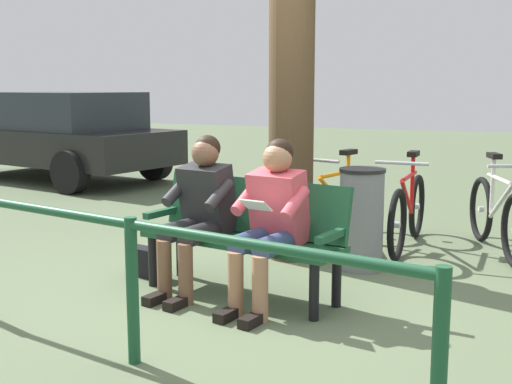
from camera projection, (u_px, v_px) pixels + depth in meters
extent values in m
plane|color=#566647|center=(247.00, 305.00, 4.78)|extent=(40.00, 40.00, 0.00)
cube|color=#194C2D|center=(240.00, 241.00, 4.93)|extent=(1.65, 0.70, 0.05)
cube|color=#194C2D|center=(254.00, 206.00, 5.05)|extent=(1.60, 0.40, 0.42)
cube|color=#194C2D|center=(332.00, 235.00, 4.50)|extent=(0.12, 0.40, 0.05)
cube|color=#194C2D|center=(162.00, 213.00, 5.32)|extent=(0.12, 0.40, 0.05)
cylinder|color=black|center=(314.00, 292.00, 4.43)|extent=(0.07, 0.07, 0.40)
cylinder|color=black|center=(153.00, 261.00, 5.21)|extent=(0.07, 0.07, 0.40)
cylinder|color=black|center=(337.00, 280.00, 4.72)|extent=(0.07, 0.07, 0.40)
cylinder|color=black|center=(180.00, 252.00, 5.49)|extent=(0.07, 0.07, 0.40)
cube|color=#D84C59|center=(279.00, 207.00, 4.72)|extent=(0.43, 0.37, 0.55)
sphere|color=#A87554|center=(277.00, 158.00, 4.65)|extent=(0.21, 0.21, 0.21)
sphere|color=black|center=(280.00, 153.00, 4.67)|extent=(0.20, 0.20, 0.20)
cylinder|color=#334772|center=(276.00, 244.00, 4.54)|extent=(0.21, 0.42, 0.15)
cylinder|color=#A87554|center=(260.00, 289.00, 4.42)|extent=(0.11, 0.11, 0.45)
cube|color=black|center=(252.00, 320.00, 4.36)|extent=(0.13, 0.23, 0.07)
cylinder|color=#D84C59|center=(295.00, 204.00, 4.51)|extent=(0.14, 0.32, 0.23)
cylinder|color=#334772|center=(252.00, 241.00, 4.65)|extent=(0.21, 0.42, 0.15)
cylinder|color=#A87554|center=(236.00, 284.00, 4.52)|extent=(0.11, 0.11, 0.45)
cube|color=black|center=(227.00, 315.00, 4.47)|extent=(0.13, 0.23, 0.07)
cylinder|color=#D84C59|center=(246.00, 198.00, 4.72)|extent=(0.14, 0.32, 0.23)
cube|color=silver|center=(256.00, 205.00, 4.47)|extent=(0.22, 0.15, 0.09)
cube|color=#262628|center=(207.00, 199.00, 5.07)|extent=(0.43, 0.37, 0.55)
sphere|color=brown|center=(205.00, 153.00, 5.00)|extent=(0.21, 0.21, 0.21)
sphere|color=black|center=(208.00, 148.00, 5.02)|extent=(0.20, 0.20, 0.20)
cylinder|color=#262628|center=(202.00, 233.00, 4.89)|extent=(0.21, 0.42, 0.15)
cylinder|color=brown|center=(186.00, 274.00, 4.76)|extent=(0.11, 0.11, 0.45)
cube|color=black|center=(177.00, 303.00, 4.71)|extent=(0.13, 0.23, 0.07)
cylinder|color=#262628|center=(219.00, 195.00, 4.85)|extent=(0.14, 0.32, 0.23)
cylinder|color=#262628|center=(181.00, 230.00, 4.99)|extent=(0.21, 0.42, 0.15)
cylinder|color=brown|center=(164.00, 270.00, 4.87)|extent=(0.11, 0.11, 0.45)
cube|color=black|center=(156.00, 298.00, 4.82)|extent=(0.13, 0.23, 0.07)
cylinder|color=#262628|center=(177.00, 191.00, 5.07)|extent=(0.14, 0.32, 0.23)
cube|color=black|center=(145.00, 262.00, 5.49)|extent=(0.32, 0.19, 0.24)
cylinder|color=#4C3823|center=(292.00, 86.00, 5.88)|extent=(0.41, 0.41, 3.13)
cylinder|color=slate|center=(361.00, 221.00, 5.66)|extent=(0.37, 0.37, 0.85)
cylinder|color=black|center=(363.00, 170.00, 5.59)|extent=(0.39, 0.39, 0.03)
torus|color=black|center=(481.00, 209.00, 6.72)|extent=(0.29, 0.64, 0.66)
cylinder|color=silver|center=(481.00, 209.00, 6.72)|extent=(0.07, 0.07, 0.06)
cylinder|color=silver|center=(499.00, 179.00, 6.15)|extent=(0.27, 0.60, 0.04)
cylinder|color=silver|center=(501.00, 202.00, 6.11)|extent=(0.25, 0.57, 0.43)
cylinder|color=silver|center=(493.00, 185.00, 6.35)|extent=(0.04, 0.04, 0.55)
cube|color=black|center=(494.00, 156.00, 6.30)|extent=(0.16, 0.24, 0.05)
torus|color=black|center=(397.00, 225.00, 5.95)|extent=(0.06, 0.66, 0.66)
cylinder|color=silver|center=(397.00, 225.00, 5.95)|extent=(0.05, 0.06, 0.06)
torus|color=black|center=(417.00, 206.00, 6.88)|extent=(0.06, 0.66, 0.66)
cylinder|color=silver|center=(417.00, 206.00, 6.88)|extent=(0.05, 0.06, 0.06)
cylinder|color=#B71414|center=(409.00, 176.00, 6.35)|extent=(0.04, 0.63, 0.04)
cylinder|color=#B71414|center=(407.00, 198.00, 6.31)|extent=(0.04, 0.60, 0.43)
cylinder|color=#B71414|center=(412.00, 182.00, 6.53)|extent=(0.04, 0.04, 0.55)
cube|color=black|center=(413.00, 154.00, 6.49)|extent=(0.09, 0.22, 0.05)
cylinder|color=#B2B2B7|center=(402.00, 163.00, 5.96)|extent=(0.48, 0.03, 0.03)
torus|color=black|center=(310.00, 219.00, 6.20)|extent=(0.22, 0.65, 0.66)
cylinder|color=silver|center=(310.00, 219.00, 6.20)|extent=(0.06, 0.07, 0.06)
torus|color=black|center=(363.00, 204.00, 7.00)|extent=(0.22, 0.65, 0.66)
cylinder|color=silver|center=(363.00, 204.00, 7.00)|extent=(0.06, 0.07, 0.06)
cylinder|color=orange|center=(339.00, 174.00, 6.54)|extent=(0.19, 0.62, 0.04)
cylinder|color=orange|center=(334.00, 194.00, 6.51)|extent=(0.19, 0.59, 0.43)
cylinder|color=orange|center=(348.00, 180.00, 6.70)|extent=(0.04, 0.04, 0.55)
cube|color=black|center=(349.00, 152.00, 6.65)|extent=(0.14, 0.24, 0.05)
cylinder|color=#B2B2B7|center=(317.00, 160.00, 6.20)|extent=(0.47, 0.15, 0.03)
cylinder|color=#194C2D|center=(439.00, 366.00, 2.72)|extent=(0.07, 0.07, 0.85)
cylinder|color=#194C2D|center=(132.00, 291.00, 3.71)|extent=(0.07, 0.07, 0.85)
cylinder|color=#194C2D|center=(130.00, 224.00, 3.65)|extent=(3.48, 0.74, 0.06)
cube|color=black|center=(58.00, 145.00, 11.12)|extent=(4.46, 2.55, 0.55)
cube|color=#262D33|center=(64.00, 110.00, 10.92)|extent=(2.58, 2.06, 0.60)
cylinder|color=black|center=(49.00, 152.00, 12.66)|extent=(0.67, 0.34, 0.64)
cylinder|color=black|center=(70.00, 172.00, 9.67)|extent=(0.67, 0.34, 0.64)
cylinder|color=black|center=(155.00, 161.00, 11.14)|extent=(0.67, 0.34, 0.64)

